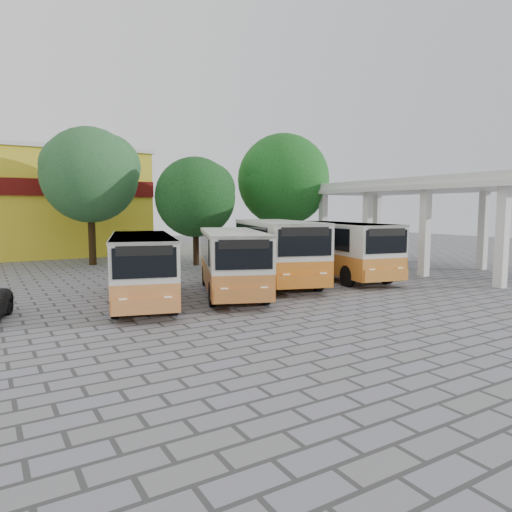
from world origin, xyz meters
TOP-DOWN VIEW (x-y plane):
  - ground at (0.00, 0.00)m, footprint 90.00×90.00m
  - terminal_shelter at (10.50, 4.00)m, footprint 6.80×15.80m
  - shophouse_block at (-11.00, 25.99)m, footprint 20.40×10.40m
  - bus_far_left at (-7.57, 2.69)m, footprint 4.13×7.80m
  - bus_centre_left at (-3.69, 2.53)m, footprint 4.91×8.12m
  - bus_centre_right at (-0.31, 4.12)m, footprint 5.09×9.08m
  - bus_far_right at (3.46, 3.74)m, footprint 3.93×8.51m
  - tree_left at (-6.62, 16.41)m, footprint 6.44×6.13m
  - tree_middle at (-0.82, 12.84)m, footprint 5.44×5.18m
  - tree_right at (6.35, 13.20)m, footprint 7.02×6.69m

SIDE VIEW (x-z plane):
  - ground at x=0.00m, z-range 0.00..0.00m
  - bus_far_left at x=-7.57m, z-range 0.21..2.86m
  - bus_centre_left at x=-3.69m, z-range 0.22..2.95m
  - bus_far_right at x=3.46m, z-range 0.23..3.17m
  - bus_centre_right at x=-0.31m, z-range 0.24..3.32m
  - shophouse_block at x=-11.00m, z-range 0.01..8.31m
  - tree_middle at x=-0.82m, z-range 1.09..8.11m
  - terminal_shelter at x=10.50m, z-range 2.21..7.61m
  - tree_right at x=6.35m, z-range 1.44..10.57m
  - tree_left at x=-6.62m, z-range 1.59..10.50m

